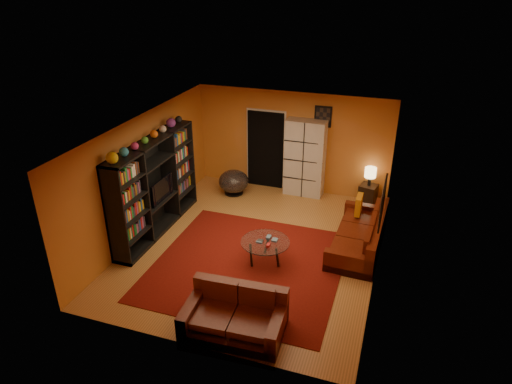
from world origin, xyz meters
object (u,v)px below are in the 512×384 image
(coffee_table, at_px, (265,244))
(side_table, at_px, (368,194))
(loveseat, at_px, (235,314))
(bowl_chair, at_px, (234,182))
(storage_cabinet, at_px, (305,158))
(table_lamp, at_px, (370,173))
(entertainment_unit, at_px, (155,187))
(tv, at_px, (159,189))
(sofa, at_px, (362,235))

(coffee_table, distance_m, side_table, 3.65)
(loveseat, height_order, bowl_chair, loveseat)
(storage_cabinet, bearing_deg, coffee_table, -88.44)
(table_lamp, bearing_deg, entertainment_unit, -147.47)
(tv, xyz_separation_m, table_lamp, (4.26, 2.69, -0.14))
(loveseat, xyz_separation_m, coffee_table, (-0.10, 1.91, 0.16))
(loveseat, relative_size, storage_cabinet, 0.83)
(storage_cabinet, relative_size, side_table, 3.95)
(coffee_table, height_order, bowl_chair, bowl_chair)
(bowl_chair, bearing_deg, loveseat, -68.58)
(sofa, xyz_separation_m, loveseat, (-1.65, -3.10, -0.00))
(loveseat, xyz_separation_m, bowl_chair, (-1.82, 4.63, 0.05))
(storage_cabinet, height_order, table_lamp, storage_cabinet)
(entertainment_unit, height_order, coffee_table, entertainment_unit)
(coffee_table, height_order, table_lamp, table_lamp)
(sofa, xyz_separation_m, side_table, (-0.10, 2.07, -0.03))
(tv, xyz_separation_m, storage_cabinet, (2.62, 2.74, 0.02))
(table_lamp, bearing_deg, coffee_table, -116.87)
(storage_cabinet, relative_size, table_lamp, 4.26)
(entertainment_unit, relative_size, sofa, 1.28)
(table_lamp, bearing_deg, storage_cabinet, 178.26)
(bowl_chair, bearing_deg, table_lamp, 8.96)
(sofa, distance_m, bowl_chair, 3.79)
(loveseat, relative_size, side_table, 3.30)
(loveseat, xyz_separation_m, table_lamp, (1.54, 5.16, 0.54))
(tv, height_order, side_table, tv)
(entertainment_unit, relative_size, table_lamp, 6.47)
(sofa, bearing_deg, tv, -169.68)
(storage_cabinet, bearing_deg, loveseat, -87.29)
(entertainment_unit, relative_size, side_table, 6.00)
(entertainment_unit, bearing_deg, coffee_table, -10.61)
(tv, bearing_deg, table_lamp, -57.74)
(side_table, bearing_deg, loveseat, -106.64)
(entertainment_unit, bearing_deg, loveseat, -41.09)
(entertainment_unit, height_order, bowl_chair, entertainment_unit)
(sofa, relative_size, side_table, 4.69)
(coffee_table, height_order, storage_cabinet, storage_cabinet)
(bowl_chair, bearing_deg, coffee_table, -57.76)
(loveseat, bearing_deg, table_lamp, -19.83)
(table_lamp, bearing_deg, loveseat, -106.64)
(coffee_table, height_order, side_table, side_table)
(loveseat, bearing_deg, tv, 44.51)
(tv, height_order, storage_cabinet, storage_cabinet)
(entertainment_unit, height_order, side_table, entertainment_unit)
(sofa, xyz_separation_m, table_lamp, (-0.10, 2.07, 0.54))
(coffee_table, distance_m, bowl_chair, 3.22)
(entertainment_unit, bearing_deg, tv, 50.36)
(side_table, bearing_deg, sofa, -87.15)
(sofa, bearing_deg, storage_cabinet, 131.74)
(loveseat, height_order, table_lamp, table_lamp)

